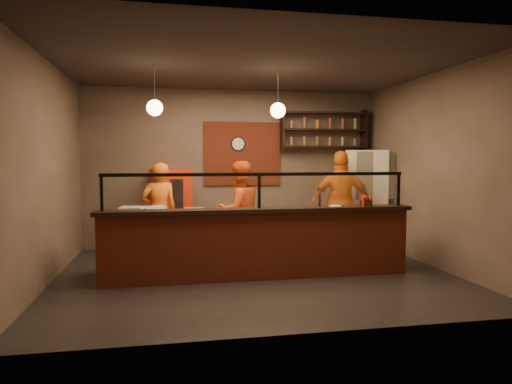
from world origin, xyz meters
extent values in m
plane|color=black|center=(0.00, 0.00, 0.00)|extent=(6.00, 6.00, 0.00)
plane|color=#342C28|center=(0.00, 0.00, 3.20)|extent=(6.00, 6.00, 0.00)
plane|color=#705F52|center=(0.00, 2.50, 1.60)|extent=(6.00, 0.00, 6.00)
plane|color=#705F52|center=(-3.00, 0.00, 1.60)|extent=(0.00, 5.00, 5.00)
plane|color=#705F52|center=(3.00, 0.00, 1.60)|extent=(0.00, 5.00, 5.00)
plane|color=#705F52|center=(0.00, -2.50, 1.60)|extent=(6.00, 0.00, 6.00)
cube|color=#973921|center=(0.20, 2.47, 1.90)|extent=(1.60, 0.04, 1.30)
cube|color=#973921|center=(0.00, -0.30, 0.50)|extent=(4.60, 0.25, 1.00)
cube|color=black|center=(0.00, -0.30, 1.03)|extent=(4.70, 0.37, 0.06)
cube|color=gray|center=(0.00, 0.20, 0.42)|extent=(4.60, 0.75, 0.85)
cube|color=silver|center=(0.00, 0.20, 0.88)|extent=(4.60, 0.75, 0.05)
cube|color=white|center=(0.00, -0.30, 1.31)|extent=(4.40, 0.02, 0.50)
cube|color=black|center=(0.00, -0.30, 1.56)|extent=(4.50, 0.05, 0.05)
cube|color=black|center=(-2.22, -0.30, 1.31)|extent=(0.04, 0.04, 0.50)
cube|color=black|center=(0.00, -0.30, 1.31)|extent=(0.04, 0.04, 0.50)
cube|color=black|center=(2.22, -0.30, 1.31)|extent=(0.04, 0.04, 0.50)
cube|color=black|center=(1.90, 2.32, 2.05)|extent=(1.80, 0.28, 0.04)
cube|color=black|center=(1.90, 2.32, 2.40)|extent=(1.80, 0.28, 0.04)
cube|color=black|center=(1.90, 2.32, 2.75)|extent=(1.80, 0.28, 0.04)
cube|color=black|center=(1.00, 2.32, 2.40)|extent=(0.04, 0.28, 0.85)
cube|color=black|center=(2.80, 2.32, 2.40)|extent=(0.04, 0.28, 0.85)
cylinder|color=black|center=(0.10, 2.46, 2.10)|extent=(0.30, 0.04, 0.30)
cylinder|color=black|center=(-1.50, 0.20, 2.90)|extent=(0.01, 0.01, 0.60)
sphere|color=#F6D087|center=(-1.50, 0.20, 2.55)|extent=(0.24, 0.24, 0.24)
cylinder|color=black|center=(0.40, 0.20, 2.90)|extent=(0.01, 0.01, 0.60)
sphere|color=#F6D087|center=(0.40, 0.20, 2.55)|extent=(0.24, 0.24, 0.24)
imported|color=orange|center=(-1.48, 1.21, 0.86)|extent=(0.71, 0.56, 1.72)
imported|color=#CC4413|center=(-0.11, 0.97, 0.87)|extent=(1.02, 0.90, 1.75)
imported|color=orange|center=(1.86, 1.16, 0.97)|extent=(1.22, 0.73, 1.94)
cube|color=beige|center=(2.60, 1.71, 0.98)|extent=(1.06, 1.03, 1.96)
cube|color=red|center=(-1.28, 2.15, 0.79)|extent=(0.82, 0.78, 1.59)
cylinder|color=beige|center=(0.65, 0.10, 0.91)|extent=(0.61, 0.61, 0.01)
cube|color=white|center=(-1.87, 0.21, 0.98)|extent=(0.37, 0.31, 0.16)
cube|color=silver|center=(-1.54, 0.33, 0.98)|extent=(0.37, 0.33, 0.15)
cube|color=silver|center=(-0.94, -0.04, 0.97)|extent=(0.30, 0.25, 0.15)
cylinder|color=gold|center=(-1.96, 0.16, 0.93)|extent=(0.37, 0.17, 0.06)
cube|color=black|center=(1.68, -0.29, 1.11)|extent=(0.21, 0.18, 0.10)
cylinder|color=black|center=(0.96, -0.23, 1.15)|extent=(0.05, 0.05, 0.19)
cylinder|color=silver|center=(1.20, -0.27, 1.07)|extent=(0.21, 0.21, 0.01)
camera|label=1|loc=(-1.30, -6.86, 1.77)|focal=32.00mm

